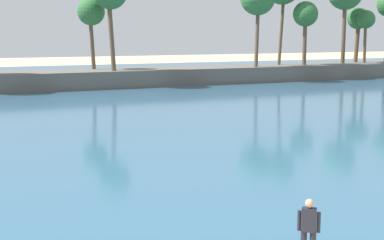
{
  "coord_description": "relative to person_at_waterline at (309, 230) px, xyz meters",
  "views": [
    {
      "loc": [
        -5.42,
        -0.61,
        5.57
      ],
      "look_at": [
        2.05,
        16.01,
        2.7
      ],
      "focal_mm": 51.77,
      "sensor_mm": 36.0,
      "label": 1
    }
  ],
  "objects": [
    {
      "name": "person_at_waterline",
      "position": [
        0.0,
        0.0,
        0.0
      ],
      "size": [
        0.43,
        0.4,
        1.67
      ],
      "color": "#23232D",
      "rests_on": "ground"
    },
    {
      "name": "sea",
      "position": [
        -2.33,
        42.77,
        -0.86
      ],
      "size": [
        220.0,
        85.27,
        0.06
      ],
      "primitive_type": "cube",
      "color": "#33607F",
      "rests_on": "ground"
    },
    {
      "name": "palm_headland",
      "position": [
        0.32,
        45.38,
        2.99
      ],
      "size": [
        116.33,
        7.05,
        13.26
      ],
      "color": "#605B54",
      "rests_on": "ground"
    }
  ]
}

